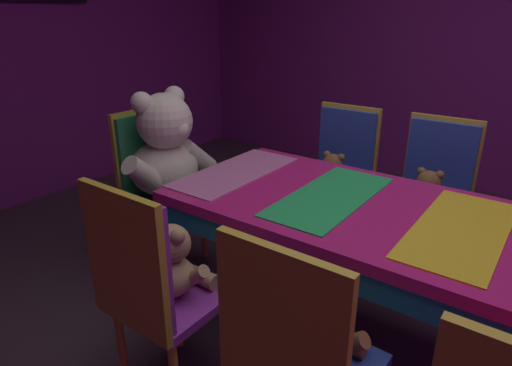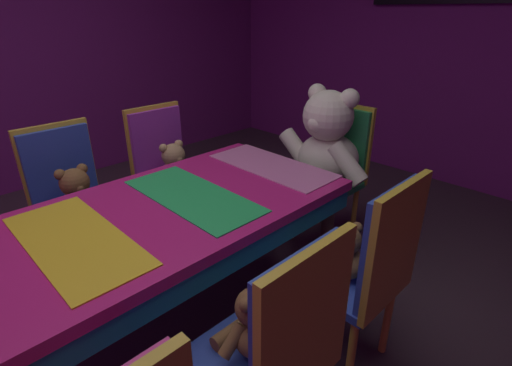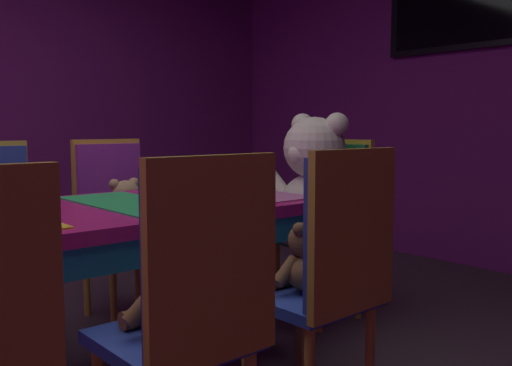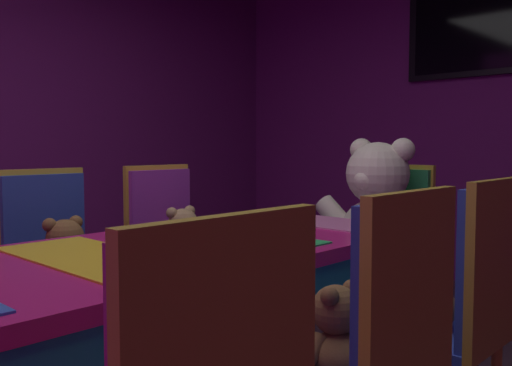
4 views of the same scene
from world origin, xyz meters
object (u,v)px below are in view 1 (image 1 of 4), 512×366
teddy_left_1 (317,327)px  king_teddy_bear (168,154)px  teddy_right_2 (331,176)px  chair_right_1 (434,184)px  teddy_right_1 (426,196)px  banquet_table (388,230)px  teddy_left_2 (174,264)px  throne_chair (151,171)px  chair_right_2 (342,166)px  chair_left_2 (145,280)px  chair_left_1 (293,354)px

teddy_left_1 → king_teddy_bear: (0.68, 1.40, 0.15)m
teddy_left_1 → teddy_right_2: 1.49m
chair_right_1 → teddy_right_1: (-0.14, 0.00, -0.02)m
banquet_table → king_teddy_bear: 1.38m
teddy_left_2 → throne_chair: (0.68, 0.92, 0.00)m
chair_right_2 → throne_chair: (-0.81, 0.93, 0.00)m
chair_left_2 → teddy_right_1: (1.52, -0.60, -0.02)m
chair_left_1 → chair_right_1: 1.66m
teddy_left_2 → chair_right_1: 1.63m
chair_right_1 → king_teddy_bear: king_teddy_bear is taller
teddy_left_1 → teddy_right_1: 1.37m
chair_left_1 → chair_right_2: 1.76m
chair_left_2 → throne_chair: bearing=48.0°
teddy_left_1 → teddy_right_2: size_ratio=1.24×
teddy_right_2 → chair_left_2: bearing=-0.5°
chair_left_1 → teddy_left_1: (0.15, -0.00, 0.00)m
chair_left_2 → chair_left_1: bearing=-89.7°
teddy_left_1 → chair_right_1: size_ratio=0.35×
chair_right_2 → chair_left_2: bearing=-0.4°
banquet_table → teddy_left_1: 0.68m
teddy_right_1 → throne_chair: throne_chair is taller
chair_left_1 → chair_right_1: bearing=1.8°
teddy_right_1 → king_teddy_bear: size_ratio=0.40×
chair_left_1 → king_teddy_bear: king_teddy_bear is taller
chair_right_2 → chair_right_1: bearing=91.6°
teddy_left_1 → chair_right_2: (1.49, 0.64, -0.00)m
teddy_left_2 → teddy_right_1: bearing=-23.6°
teddy_left_1 → chair_right_2: 1.62m
banquet_table → teddy_right_1: size_ratio=7.11×
chair_right_1 → throne_chair: size_ratio=1.00×
chair_right_2 → king_teddy_bear: (-0.81, 0.76, 0.15)m
teddy_left_1 → chair_left_2: size_ratio=0.35×
chair_right_2 → teddy_right_2: (-0.14, -0.00, -0.03)m
teddy_right_2 → king_teddy_bear: 1.03m
chair_left_2 → king_teddy_bear: (0.83, 0.75, 0.15)m
banquet_table → teddy_left_1: size_ratio=5.88×
throne_chair → chair_left_1: bearing=-27.7°
teddy_left_2 → teddy_right_2: bearing=-0.5°
banquet_table → teddy_right_2: bearing=42.3°
chair_left_2 → teddy_right_2: 1.50m
teddy_right_2 → throne_chair: 1.15m
banquet_table → throne_chair: throne_chair is taller
chair_right_1 → chair_right_2: same height
banquet_table → chair_right_1: size_ratio=2.05×
throne_chair → chair_right_1: bearing=28.7°
chair_left_1 → teddy_right_1: (1.51, 0.05, -0.02)m
banquet_table → teddy_left_2: (-0.68, 0.63, -0.06)m
chair_left_2 → chair_right_2: (1.64, -0.01, 0.00)m
chair_left_2 → throne_chair: size_ratio=1.00×
banquet_table → teddy_left_2: 0.93m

